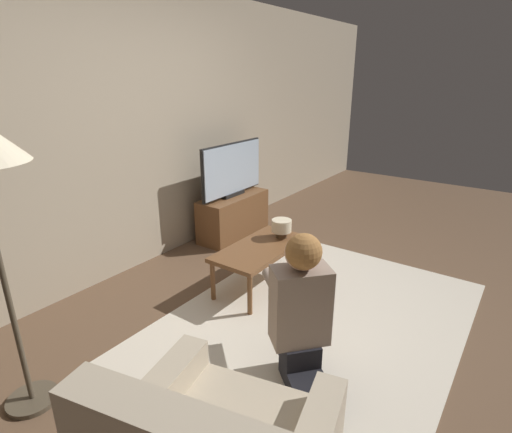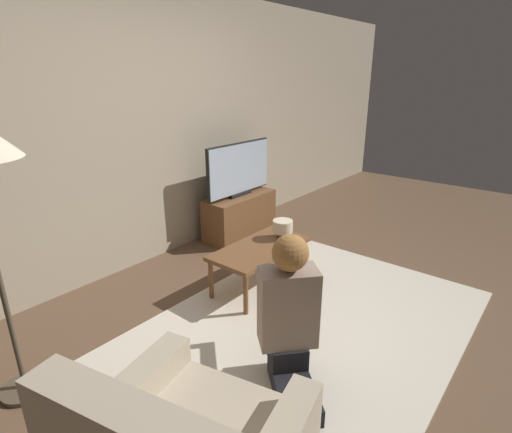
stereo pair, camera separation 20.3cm
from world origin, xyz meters
name	(u,v)px [view 1 (the left image)]	position (x,y,z in m)	size (l,w,h in m)	color
ground_plane	(314,324)	(0.00, 0.00, 0.00)	(10.00, 10.00, 0.00)	brown
wall_back	(133,132)	(0.00, 1.93, 1.30)	(10.00, 0.06, 2.60)	tan
rug	(314,323)	(0.00, 0.00, 0.01)	(2.77, 1.98, 0.02)	beige
tv_stand	(233,216)	(1.03, 1.60, 0.24)	(0.91, 0.36, 0.49)	brown
tv	(232,169)	(1.03, 1.60, 0.79)	(0.99, 0.08, 0.60)	black
coffee_table	(261,251)	(0.23, 0.65, 0.35)	(0.92, 0.46, 0.40)	brown
person_kneeling	(301,310)	(-0.56, -0.19, 0.49)	(0.74, 0.78, 0.96)	black
table_lamp	(282,227)	(0.50, 0.62, 0.50)	(0.18, 0.18, 0.17)	#4C3823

